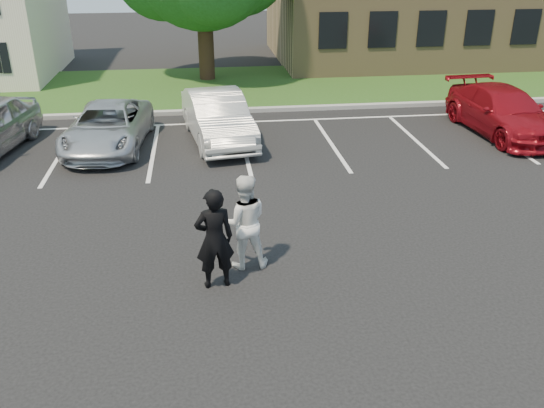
{
  "coord_description": "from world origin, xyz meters",
  "views": [
    {
      "loc": [
        -1.29,
        -9.14,
        5.99
      ],
      "look_at": [
        0.0,
        1.0,
        1.25
      ],
      "focal_mm": 38.0,
      "sensor_mm": 36.0,
      "label": 1
    }
  ],
  "objects_px": {
    "man_black_suit": "(214,239)",
    "car_silver_minivan": "(108,127)",
    "car_white_sedan": "(218,117)",
    "car_red_compact": "(503,112)",
    "man_white_shirt": "(244,222)"
  },
  "relations": [
    {
      "from": "man_white_shirt",
      "to": "car_white_sedan",
      "type": "height_order",
      "value": "man_white_shirt"
    },
    {
      "from": "man_black_suit",
      "to": "man_white_shirt",
      "type": "height_order",
      "value": "man_black_suit"
    },
    {
      "from": "man_black_suit",
      "to": "car_silver_minivan",
      "type": "distance_m",
      "value": 8.87
    },
    {
      "from": "car_red_compact",
      "to": "man_white_shirt",
      "type": "bearing_deg",
      "value": -144.9
    },
    {
      "from": "car_white_sedan",
      "to": "car_red_compact",
      "type": "relative_size",
      "value": 0.93
    },
    {
      "from": "man_white_shirt",
      "to": "car_red_compact",
      "type": "bearing_deg",
      "value": -142.5
    },
    {
      "from": "man_black_suit",
      "to": "car_red_compact",
      "type": "height_order",
      "value": "man_black_suit"
    },
    {
      "from": "car_red_compact",
      "to": "car_white_sedan",
      "type": "bearing_deg",
      "value": 173.83
    },
    {
      "from": "man_white_shirt",
      "to": "car_silver_minivan",
      "type": "xyz_separation_m",
      "value": [
        -3.6,
        7.66,
        -0.3
      ]
    },
    {
      "from": "man_white_shirt",
      "to": "car_white_sedan",
      "type": "distance_m",
      "value": 7.86
    },
    {
      "from": "car_white_sedan",
      "to": "man_black_suit",
      "type": "bearing_deg",
      "value": -101.6
    },
    {
      "from": "car_silver_minivan",
      "to": "car_red_compact",
      "type": "xyz_separation_m",
      "value": [
        12.84,
        -0.18,
        0.08
      ]
    },
    {
      "from": "car_silver_minivan",
      "to": "car_red_compact",
      "type": "bearing_deg",
      "value": 4.14
    },
    {
      "from": "man_white_shirt",
      "to": "car_red_compact",
      "type": "height_order",
      "value": "man_white_shirt"
    },
    {
      "from": "man_white_shirt",
      "to": "car_silver_minivan",
      "type": "bearing_deg",
      "value": -66.32
    }
  ]
}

